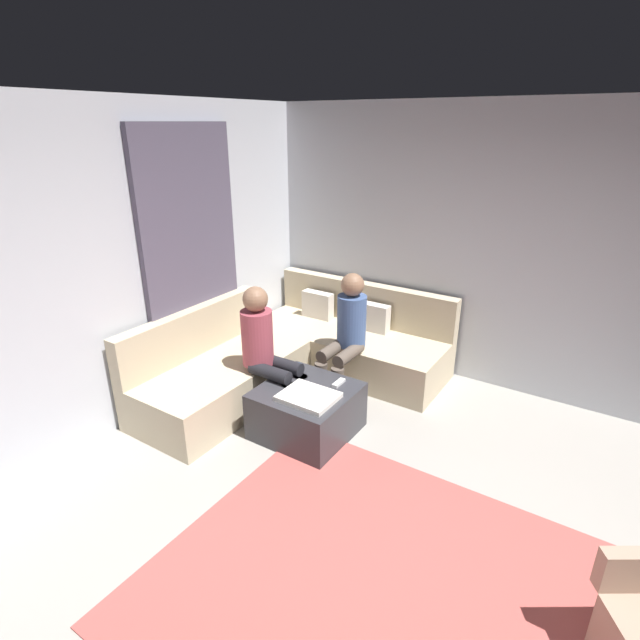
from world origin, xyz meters
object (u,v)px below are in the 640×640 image
Objects in this scene: game_remote at (339,383)px; ottoman at (307,411)px; coffee_mug at (298,369)px; person_on_couch_side at (266,348)px; sectional_couch at (296,355)px; person_on_couch_back at (346,331)px.

ottoman is at bearing -129.29° from game_remote.
coffee_mug reaches higher than ottoman.
ottoman is 0.65m from person_on_couch_side.
sectional_couch is 0.69m from coffee_mug.
coffee_mug is 0.64m from person_on_couch_back.
person_on_couch_side is at bearing 60.13° from person_on_couch_back.
coffee_mug is 0.63× the size of game_remote.
sectional_couch is 17.00× the size of game_remote.
coffee_mug is at bearing -53.11° from sectional_couch.
game_remote is 0.12× the size of person_on_couch_side.
ottoman is 8.00× the size of coffee_mug.
person_on_couch_side reaches higher than coffee_mug.
person_on_couch_back is (0.15, 0.59, 0.19)m from coffee_mug.
ottoman is 0.63× the size of person_on_couch_back.
coffee_mug is 0.40m from game_remote.
game_remote is 0.64m from person_on_couch_back.
coffee_mug is at bearing -174.29° from game_remote.
sectional_couch is 2.12× the size of person_on_couch_back.
sectional_couch reaches higher than coffee_mug.
person_on_couch_back is at bearing 5.70° from sectional_couch.
coffee_mug is at bearing 75.54° from person_on_couch_back.
coffee_mug is (-0.22, 0.18, 0.26)m from ottoman.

